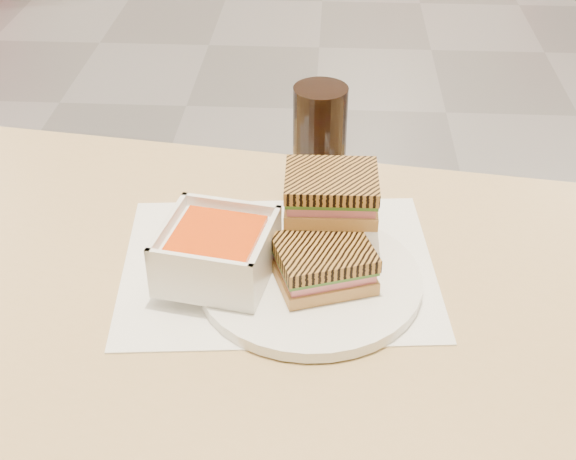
# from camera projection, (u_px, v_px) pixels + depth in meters

# --- Properties ---
(main_table) EXTENTS (1.29, 0.86, 0.75)m
(main_table) POSITION_uv_depth(u_px,v_px,m) (220.00, 362.00, 1.02)
(main_table) COLOR tan
(main_table) RESTS_ON ground
(tray_liner) EXTENTS (0.41, 0.34, 0.00)m
(tray_liner) POSITION_uv_depth(u_px,v_px,m) (278.00, 266.00, 0.99)
(tray_liner) COLOR white
(tray_liner) RESTS_ON main_table
(plate) EXTENTS (0.27, 0.27, 0.01)m
(plate) POSITION_uv_depth(u_px,v_px,m) (310.00, 280.00, 0.96)
(plate) COLOR white
(plate) RESTS_ON tray_liner
(soup_bowl) EXTENTS (0.15, 0.15, 0.07)m
(soup_bowl) POSITION_uv_depth(u_px,v_px,m) (217.00, 253.00, 0.94)
(soup_bowl) COLOR white
(soup_bowl) RESTS_ON plate
(panini_lower) EXTENTS (0.13, 0.12, 0.05)m
(panini_lower) POSITION_uv_depth(u_px,v_px,m) (324.00, 263.00, 0.93)
(panini_lower) COLOR tan
(panini_lower) RESTS_ON plate
(panini_upper) EXTENTS (0.11, 0.10, 0.05)m
(panini_upper) POSITION_uv_depth(u_px,v_px,m) (331.00, 192.00, 0.97)
(panini_upper) COLOR tan
(panini_upper) RESTS_ON panini_lower
(cola_glass) EXTENTS (0.07, 0.07, 0.16)m
(cola_glass) POSITION_uv_depth(u_px,v_px,m) (320.00, 141.00, 1.10)
(cola_glass) COLOR black
(cola_glass) RESTS_ON main_table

